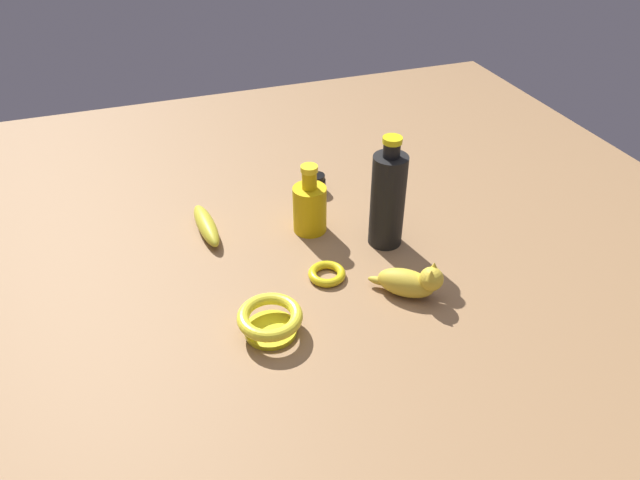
{
  "coord_description": "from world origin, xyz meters",
  "views": [
    {
      "loc": [
        0.98,
        -0.34,
        0.8
      ],
      "look_at": [
        0.0,
        0.0,
        0.04
      ],
      "focal_mm": 32.9,
      "sensor_mm": 36.0,
      "label": 1
    }
  ],
  "objects": [
    {
      "name": "cat_figurine",
      "position": [
        0.19,
        0.13,
        0.04
      ],
      "size": [
        0.12,
        0.13,
        0.09
      ],
      "color": "gold",
      "rests_on": "ground"
    },
    {
      "name": "bottle_short",
      "position": [
        -0.1,
        0.01,
        0.06
      ],
      "size": [
        0.08,
        0.08,
        0.17
      ],
      "color": "gold",
      "rests_on": "ground"
    },
    {
      "name": "bangle",
      "position": [
        0.08,
        -0.01,
        0.01
      ],
      "size": [
        0.08,
        0.08,
        0.02
      ],
      "primitive_type": "torus",
      "color": "yellow",
      "rests_on": "ground"
    },
    {
      "name": "bowl",
      "position": [
        0.2,
        -0.17,
        0.03
      ],
      "size": [
        0.12,
        0.12,
        0.05
      ],
      "color": "gold",
      "rests_on": "ground"
    },
    {
      "name": "bottle_tall",
      "position": [
        0.0,
        0.16,
        0.12
      ],
      "size": [
        0.08,
        0.08,
        0.26
      ],
      "color": "black",
      "rests_on": "ground"
    },
    {
      "name": "ground",
      "position": [
        0.0,
        0.0,
        0.0
      ],
      "size": [
        2.0,
        2.0,
        0.0
      ],
      "primitive_type": "plane",
      "color": "#936D47"
    },
    {
      "name": "nail_polish_jar",
      "position": [
        -0.27,
        0.08,
        0.02
      ],
      "size": [
        0.05,
        0.05,
        0.05
      ],
      "color": "black",
      "rests_on": "ground"
    },
    {
      "name": "banana",
      "position": [
        -0.17,
        -0.22,
        0.02
      ],
      "size": [
        0.18,
        0.05,
        0.04
      ],
      "primitive_type": "ellipsoid",
      "rotation": [
        0.0,
        0.0,
        3.21
      ],
      "color": "gold",
      "rests_on": "ground"
    }
  ]
}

